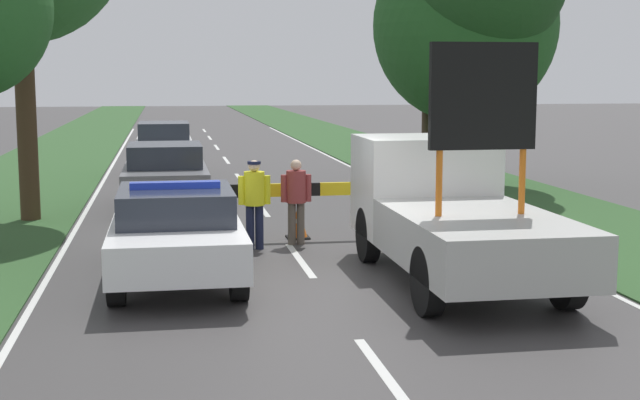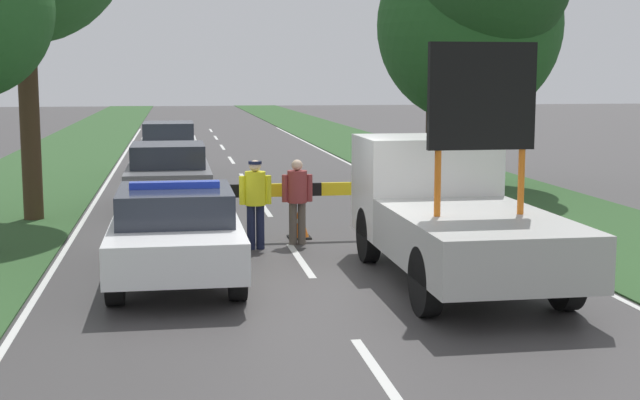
# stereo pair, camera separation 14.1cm
# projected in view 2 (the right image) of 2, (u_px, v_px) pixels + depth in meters

# --- Properties ---
(ground_plane) EXTENTS (160.00, 160.00, 0.00)m
(ground_plane) POSITION_uv_depth(u_px,v_px,m) (317.00, 284.00, 13.20)
(ground_plane) COLOR #3D3A3A
(lane_markings) EXTENTS (8.12, 58.12, 0.01)m
(lane_markings) POSITION_uv_depth(u_px,v_px,m) (252.00, 190.00, 24.17)
(lane_markings) COLOR silver
(lane_markings) RESTS_ON ground
(grass_verge_left) EXTENTS (4.31, 120.00, 0.03)m
(grass_verge_left) POSITION_uv_depth(u_px,v_px,m) (55.00, 162.00, 31.75)
(grass_verge_left) COLOR #2D5128
(grass_verge_left) RESTS_ON ground
(grass_verge_right) EXTENTS (4.31, 120.00, 0.03)m
(grass_verge_right) POSITION_uv_depth(u_px,v_px,m) (397.00, 157.00, 33.75)
(grass_verge_right) COLOR #2D5128
(grass_verge_right) RESTS_ON ground
(police_car) EXTENTS (1.89, 4.59, 1.52)m
(police_car) POSITION_uv_depth(u_px,v_px,m) (176.00, 231.00, 13.39)
(police_car) COLOR white
(police_car) RESTS_ON ground
(work_truck) EXTENTS (2.14, 5.39, 3.52)m
(work_truck) POSITION_uv_depth(u_px,v_px,m) (449.00, 210.00, 13.52)
(work_truck) COLOR white
(work_truck) RESTS_ON ground
(road_barrier) EXTENTS (3.57, 0.08, 1.06)m
(road_barrier) POSITION_uv_depth(u_px,v_px,m) (290.00, 193.00, 16.73)
(road_barrier) COLOR black
(road_barrier) RESTS_ON ground
(police_officer) EXTENTS (0.57, 0.36, 1.60)m
(police_officer) POSITION_uv_depth(u_px,v_px,m) (255.00, 196.00, 15.76)
(police_officer) COLOR #191E38
(police_officer) RESTS_ON ground
(pedestrian_civilian) EXTENTS (0.56, 0.36, 1.56)m
(pedestrian_civilian) POSITION_uv_depth(u_px,v_px,m) (297.00, 195.00, 16.20)
(pedestrian_civilian) COLOR brown
(pedestrian_civilian) RESTS_ON ground
(traffic_cone_near_police) EXTENTS (0.51, 0.51, 0.70)m
(traffic_cone_near_police) POSITION_uv_depth(u_px,v_px,m) (436.00, 214.00, 17.71)
(traffic_cone_near_police) COLOR black
(traffic_cone_near_police) RESTS_ON ground
(traffic_cone_centre_front) EXTENTS (0.43, 0.43, 0.59)m
(traffic_cone_centre_front) POSITION_uv_depth(u_px,v_px,m) (299.00, 223.00, 16.93)
(traffic_cone_centre_front) COLOR black
(traffic_cone_centre_front) RESTS_ON ground
(queued_car_suv_grey) EXTENTS (1.90, 4.39, 1.50)m
(queued_car_suv_grey) POSITION_uv_depth(u_px,v_px,m) (168.00, 174.00, 20.86)
(queued_car_suv_grey) COLOR slate
(queued_car_suv_grey) RESTS_ON ground
(queued_car_van_white) EXTENTS (1.73, 4.52, 1.64)m
(queued_car_van_white) POSITION_uv_depth(u_px,v_px,m) (169.00, 147.00, 27.79)
(queued_car_van_white) COLOR silver
(queued_car_van_white) RESTS_ON ground
(roadside_tree_near_left) EXTENTS (5.03, 5.03, 7.08)m
(roadside_tree_near_left) POSITION_uv_depth(u_px,v_px,m) (469.00, 26.00, 24.24)
(roadside_tree_near_left) COLOR #42301E
(roadside_tree_near_left) RESTS_ON ground
(utility_pole) EXTENTS (1.20, 0.20, 7.69)m
(utility_pole) POSITION_uv_depth(u_px,v_px,m) (431.00, 44.00, 24.98)
(utility_pole) COLOR #473828
(utility_pole) RESTS_ON ground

